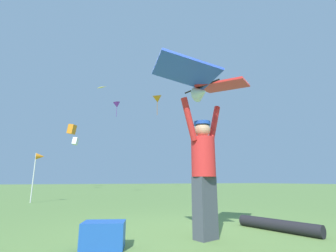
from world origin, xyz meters
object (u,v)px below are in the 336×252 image
(distant_kite_yellow_mid_left, at_px, (101,87))
(spare_kite_bag, at_px, (278,225))
(distant_kite_orange_low_left, at_px, (72,129))
(marker_flag, at_px, (39,159))
(distant_kite_purple_high_right, at_px, (117,105))
(distant_kite_orange_overhead_distant, at_px, (157,99))
(cooler_box, at_px, (103,235))
(held_stunt_kite, at_px, (205,82))
(kite_flyer_person, at_px, (204,168))
(distant_kite_white_mid_right, at_px, (75,141))

(distant_kite_yellow_mid_left, distance_m, spare_kite_bag, 14.03)
(distant_kite_orange_low_left, distance_m, marker_flag, 26.09)
(distant_kite_yellow_mid_left, height_order, spare_kite_bag, distant_kite_yellow_mid_left)
(distant_kite_purple_high_right, height_order, distant_kite_orange_overhead_distant, distant_kite_orange_overhead_distant)
(cooler_box, distance_m, spare_kite_bag, 2.65)
(distant_kite_orange_low_left, height_order, spare_kite_bag, distant_kite_orange_low_left)
(distant_kite_yellow_mid_left, relative_size, marker_flag, 0.32)
(cooler_box, xyz_separation_m, spare_kite_bag, (2.64, -0.15, -0.06))
(distant_kite_orange_overhead_distant, relative_size, spare_kite_bag, 2.46)
(distant_kite_orange_overhead_distant, distance_m, marker_flag, 27.25)
(held_stunt_kite, relative_size, distant_kite_purple_high_right, 0.77)
(cooler_box, height_order, marker_flag, marker_flag)
(distant_kite_yellow_mid_left, xyz_separation_m, cooler_box, (-1.77, -12.18, -6.59))
(distant_kite_purple_high_right, xyz_separation_m, spare_kite_bag, (-4.72, -32.20, -11.98))
(distant_kite_yellow_mid_left, xyz_separation_m, marker_flag, (-2.86, -5.05, -5.20))
(distant_kite_orange_low_left, bearing_deg, distant_kite_orange_overhead_distant, -20.94)
(kite_flyer_person, bearing_deg, distant_kite_white_mid_right, 90.24)
(distant_kite_orange_overhead_distant, height_order, cooler_box, distant_kite_orange_overhead_distant)
(distant_kite_purple_high_right, bearing_deg, held_stunt_kite, -100.57)
(kite_flyer_person, distance_m, distant_kite_yellow_mid_left, 13.61)
(distant_kite_yellow_mid_left, distance_m, distant_kite_white_mid_right, 10.90)
(distant_kite_white_mid_right, relative_size, distant_kite_orange_low_left, 0.56)
(distant_kite_white_mid_right, distance_m, marker_flag, 16.22)
(distant_kite_purple_high_right, xyz_separation_m, marker_flag, (-8.45, -24.92, -10.54))
(distant_kite_yellow_mid_left, bearing_deg, held_stunt_kite, -91.98)
(held_stunt_kite, distance_m, cooler_box, 2.47)
(distant_kite_yellow_mid_left, distance_m, marker_flag, 7.79)
(distant_kite_purple_high_right, height_order, marker_flag, distant_kite_purple_high_right)
(held_stunt_kite, xyz_separation_m, distant_kite_purple_high_right, (6.02, 32.25, 9.86))
(distant_kite_orange_overhead_distant, relative_size, distant_kite_orange_low_left, 2.20)
(kite_flyer_person, relative_size, held_stunt_kite, 1.04)
(held_stunt_kite, height_order, distant_kite_orange_low_left, distant_kite_orange_low_left)
(kite_flyer_person, relative_size, marker_flag, 1.09)
(cooler_box, bearing_deg, kite_flyer_person, 15.37)
(held_stunt_kite, height_order, distant_kite_yellow_mid_left, distant_kite_yellow_mid_left)
(cooler_box, bearing_deg, spare_kite_bag, 17.31)
(spare_kite_bag, bearing_deg, cooler_box, 176.69)
(distant_kite_orange_overhead_distant, distance_m, cooler_box, 33.12)
(distant_kite_yellow_mid_left, bearing_deg, distant_kite_white_mid_right, 92.90)
(kite_flyer_person, bearing_deg, distant_kite_orange_low_left, 90.01)
(distant_kite_orange_overhead_distant, bearing_deg, kite_flyer_person, -111.43)
(distant_kite_purple_high_right, bearing_deg, distant_kite_orange_overhead_distant, -38.03)
(distant_kite_orange_overhead_distant, relative_size, distant_kite_white_mid_right, 3.94)
(distant_kite_white_mid_right, height_order, cooler_box, distant_kite_white_mid_right)
(distant_kite_white_mid_right, height_order, marker_flag, distant_kite_white_mid_right)
(distant_kite_white_mid_right, bearing_deg, distant_kite_purple_high_right, 56.27)
(distant_kite_purple_high_right, height_order, cooler_box, distant_kite_purple_high_right)
(distant_kite_orange_overhead_distant, relative_size, marker_flag, 1.80)
(distant_kite_yellow_mid_left, height_order, distant_kite_orange_low_left, distant_kite_orange_low_left)
(marker_flag, bearing_deg, spare_kite_bag, -62.93)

